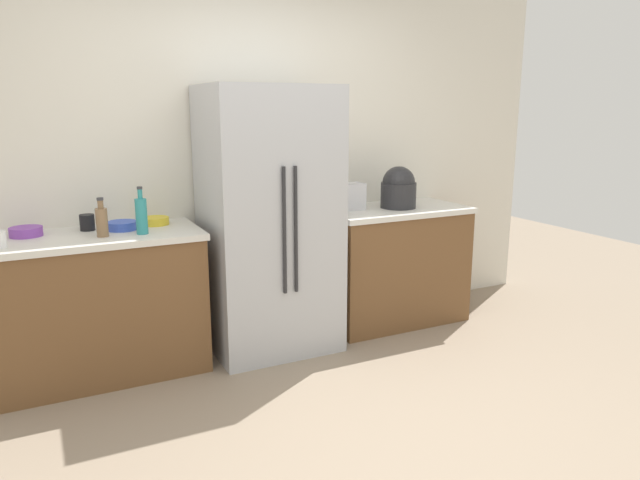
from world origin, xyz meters
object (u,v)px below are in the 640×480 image
Objects in this scene: bottle_b at (141,215)px; bowl_a at (26,232)px; rice_cooker at (399,189)px; bottle_a at (102,221)px; bowl_b at (122,226)px; cup_b at (87,222)px; refrigerator at (269,221)px; bowl_c at (155,221)px; toaster at (350,196)px.

bottle_b is 1.55× the size of bowl_a.
rice_cooker reaches higher than bottle_a.
rice_cooker reaches higher than bowl_b.
cup_b is 0.54× the size of bowl_b.
refrigerator is 0.97m from bowl_b.
bottle_a is 0.48m from bowl_a.
rice_cooker is 2.06m from bowl_b.
bowl_c is (0.22, 0.08, -0.00)m from bowl_b.
cup_b reaches higher than bowl_a.
bowl_a is at bearing -176.97° from cup_b.
bottle_a reaches higher than toaster.
bowl_c is (0.13, 0.26, -0.09)m from bottle_b.
bowl_b is 1.06× the size of bowl_c.
bowl_b is at bearing -161.25° from bowl_c.
bottle_b is (-1.58, -0.20, 0.02)m from toaster.
rice_cooker is 1.96m from bottle_b.
refrigerator reaches higher than toaster.
cup_b is at bearing 175.83° from rice_cooker.
bottle_b reaches higher than bottle_a.
bottle_b is at bearing -42.20° from cup_b.
bowl_a is (-0.35, -0.02, -0.02)m from cup_b.
toaster is 1.68m from bowl_b.
refrigerator is 1.18m from cup_b.
bowl_a is at bearing 159.01° from bottle_b.
toaster reaches higher than bowl_a.
bottle_b is 1.63× the size of bowl_c.
refrigerator is 6.22× the size of bottle_b.
bottle_b reaches higher than bowl_c.
cup_b is at bearing 177.82° from toaster.
bowl_a is (-0.42, 0.22, -0.07)m from bottle_a.
rice_cooker is 1.36× the size of bottle_a.
bowl_a is at bearing 173.41° from refrigerator.
bowl_a is (-1.52, 0.18, 0.03)m from refrigerator.
refrigerator reaches higher than bottle_a.
cup_b is at bearing 179.68° from bowl_c.
rice_cooker reaches higher than toaster.
refrigerator is 1.10m from bottle_a.
bowl_b is at bearing 177.59° from rice_cooker.
bottle_b is at bearing -116.04° from bowl_c.
refrigerator is at bearing -6.86° from bowl_b.
bottle_b is 0.23m from bowl_b.
cup_b is 0.57× the size of bowl_c.
toaster is 1.99× the size of cup_b.
toaster reaches higher than cup_b.
cup_b is (-2.25, 0.16, -0.10)m from rice_cooker.
toaster is 1.59m from bottle_b.
cup_b is (-1.16, 0.19, 0.06)m from refrigerator.
toaster is at bearing 9.75° from refrigerator.
toaster is 2.23m from bowl_a.
bottle_a reaches higher than bowl_b.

